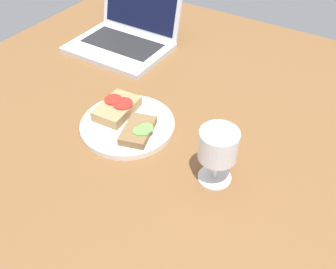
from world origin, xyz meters
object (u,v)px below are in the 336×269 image
object	(u,v)px
plate	(128,125)
laptop	(126,34)
sandwich_with_tomato	(117,108)
sandwich_with_cucumber	(138,130)
wine_glass	(218,148)

from	to	relation	value
plate	laptop	size ratio (longest dim) A/B	0.76
laptop	plate	bearing A→B (deg)	-52.78
plate	sandwich_with_tomato	size ratio (longest dim) A/B	1.90
plate	laptop	bearing A→B (deg)	127.22
plate	sandwich_with_cucumber	distance (cm)	5.29
sandwich_with_cucumber	plate	bearing A→B (deg)	158.31
sandwich_with_tomato	laptop	world-z (taller)	laptop
plate	sandwich_with_cucumber	xyz separation A→B (cm)	(4.62, -1.84, 1.78)
sandwich_with_cucumber	laptop	world-z (taller)	laptop
sandwich_with_tomato	laptop	distance (cm)	37.17
sandwich_with_cucumber	wine_glass	xyz separation A→B (cm)	(20.75, -1.61, 6.33)
plate	wine_glass	size ratio (longest dim) A/B	1.79
sandwich_with_tomato	wine_glass	distance (cm)	30.89
wine_glass	laptop	size ratio (longest dim) A/B	0.42
laptop	wine_glass	bearing A→B (deg)	-35.80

